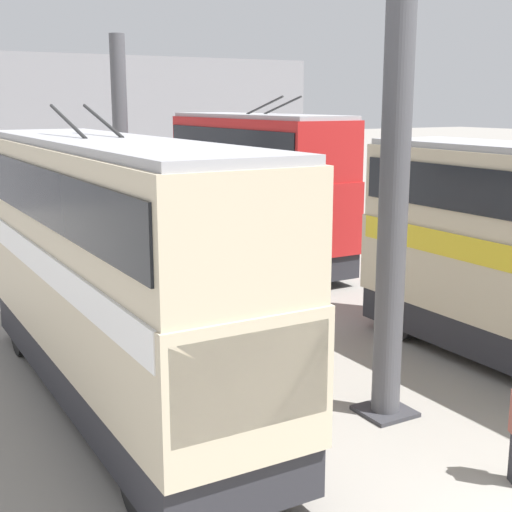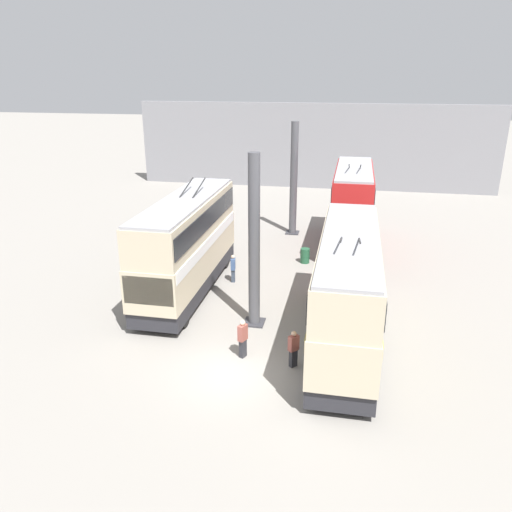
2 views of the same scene
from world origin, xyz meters
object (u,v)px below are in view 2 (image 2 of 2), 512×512
(person_aisle_foreground, at_px, (243,338))
(person_by_right_row, at_px, (233,268))
(bus_left_far, at_px, (352,202))
(person_by_left_row, at_px, (293,348))
(oil_drum, at_px, (305,256))
(bus_left_near, at_px, (347,284))
(bus_right_mid, at_px, (187,240))

(person_aisle_foreground, bearing_deg, person_by_right_row, -49.35)
(bus_left_far, bearing_deg, person_by_left_row, 172.88)
(person_by_right_row, xyz_separation_m, oil_drum, (3.79, -3.69, -0.38))
(person_by_left_row, bearing_deg, person_aisle_foreground, -145.96)
(person_by_right_row, bearing_deg, person_by_left_row, -70.10)
(bus_left_far, relative_size, person_by_left_row, 5.71)
(bus_left_near, bearing_deg, person_by_left_row, 140.98)
(person_aisle_foreground, bearing_deg, bus_left_near, -128.77)
(bus_right_mid, relative_size, person_by_left_row, 6.71)
(bus_left_near, height_order, oil_drum, bus_left_near)
(person_by_right_row, bearing_deg, oil_drum, 36.73)
(person_by_right_row, relative_size, oil_drum, 1.73)
(bus_left_near, distance_m, oil_drum, 10.05)
(person_aisle_foreground, xyz_separation_m, oil_drum, (11.50, -1.42, -0.44))
(oil_drum, bearing_deg, person_by_left_row, -176.43)
(person_by_left_row, height_order, person_by_right_row, person_by_right_row)
(bus_left_far, distance_m, person_by_right_row, 10.17)
(oil_drum, bearing_deg, bus_left_near, -164.06)
(person_by_right_row, distance_m, oil_drum, 5.31)
(bus_left_near, height_order, person_aisle_foreground, bus_left_near)
(person_aisle_foreground, bearing_deg, bus_left_far, -80.82)
(bus_left_near, xyz_separation_m, oil_drum, (9.40, 2.69, -2.33))
(bus_left_far, bearing_deg, person_by_right_row, 139.99)
(bus_left_near, xyz_separation_m, person_aisle_foreground, (-2.09, 4.10, -1.89))
(bus_left_far, height_order, oil_drum, bus_left_far)
(person_by_left_row, distance_m, oil_drum, 11.84)
(oil_drum, bearing_deg, person_aisle_foreground, 172.97)
(bus_left_far, distance_m, person_aisle_foreground, 15.99)
(bus_right_mid, distance_m, person_aisle_foreground, 7.70)
(bus_left_near, distance_m, bus_left_far, 13.21)
(bus_left_far, height_order, bus_right_mid, bus_left_far)
(bus_left_near, bearing_deg, oil_drum, 15.94)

